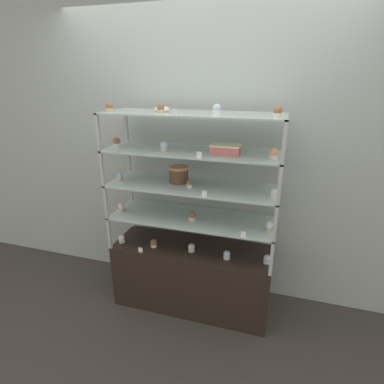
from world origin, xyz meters
TOP-DOWN VIEW (x-y plane):
  - ground_plane at (0.00, 0.00)m, footprint 20.00×20.00m
  - back_wall at (0.00, 0.37)m, footprint 8.00×0.05m
  - display_base at (0.00, 0.00)m, footprint 1.34×0.45m
  - display_riser_lower at (0.00, 0.00)m, footprint 1.34×0.45m
  - display_riser_middle at (0.00, 0.00)m, footprint 1.34×0.45m
  - display_riser_upper at (0.00, 0.00)m, footprint 1.34×0.45m
  - display_riser_top at (0.00, 0.00)m, footprint 1.34×0.45m
  - layer_cake_centerpiece at (-0.13, 0.05)m, footprint 0.16×0.16m
  - sheet_cake_frosted at (0.26, -0.04)m, footprint 0.21×0.14m
  - cupcake_0 at (-0.61, -0.10)m, footprint 0.06×0.06m
  - cupcake_1 at (-0.31, -0.09)m, footprint 0.06×0.06m
  - cupcake_2 at (0.01, -0.07)m, footprint 0.06×0.06m
  - cupcake_3 at (0.32, -0.09)m, footprint 0.06×0.06m
  - cupcake_4 at (0.63, -0.06)m, footprint 0.06×0.06m
  - price_tag_0 at (-0.38, -0.20)m, footprint 0.04×0.00m
  - cupcake_5 at (-0.62, -0.05)m, footprint 0.06×0.06m
  - cupcake_6 at (0.01, -0.04)m, footprint 0.06×0.06m
  - cupcake_7 at (0.62, -0.05)m, footprint 0.06×0.06m
  - price_tag_1 at (0.45, -0.20)m, footprint 0.04×0.00m
  - cupcake_8 at (-0.61, -0.05)m, footprint 0.05×0.05m
  - cupcake_9 at (-0.01, -0.04)m, footprint 0.05×0.05m
  - cupcake_10 at (0.63, -0.07)m, footprint 0.05×0.05m
  - price_tag_2 at (0.15, -0.20)m, footprint 0.04×0.00m
  - cupcake_11 at (-0.62, -0.04)m, footprint 0.06×0.06m
  - cupcake_12 at (-0.19, -0.08)m, footprint 0.06×0.06m
  - cupcake_13 at (0.60, -0.08)m, footprint 0.06×0.06m
  - price_tag_3 at (0.11, -0.20)m, footprint 0.04×0.00m
  - cupcake_14 at (-0.61, -0.11)m, footprint 0.06×0.06m
  - cupcake_15 at (-0.21, -0.09)m, footprint 0.06×0.06m
  - cupcake_16 at (0.19, -0.05)m, footprint 0.06×0.06m
  - cupcake_17 at (0.60, -0.11)m, footprint 0.06×0.06m
  - price_tag_4 at (-0.06, -0.20)m, footprint 0.04×0.00m
  - donut_glazed at (-0.24, 0.02)m, footprint 0.11×0.11m

SIDE VIEW (x-z plane):
  - ground_plane at x=0.00m, z-range 0.00..0.00m
  - display_base at x=0.00m, z-range 0.00..0.59m
  - price_tag_0 at x=-0.38m, z-range 0.59..0.63m
  - cupcake_0 at x=-0.61m, z-range 0.59..0.65m
  - cupcake_1 at x=-0.31m, z-range 0.59..0.65m
  - cupcake_2 at x=0.01m, z-range 0.59..0.65m
  - cupcake_3 at x=0.32m, z-range 0.59..0.65m
  - cupcake_4 at x=0.63m, z-range 0.59..0.65m
  - display_riser_lower at x=0.00m, z-range 0.71..0.99m
  - price_tag_1 at x=0.45m, z-range 0.87..0.91m
  - cupcake_5 at x=-0.62m, z-range 0.86..0.94m
  - cupcake_6 at x=0.01m, z-range 0.86..0.94m
  - cupcake_7 at x=0.62m, z-range 0.86..0.94m
  - display_riser_middle at x=0.00m, z-range 0.99..1.27m
  - price_tag_2 at x=0.15m, z-range 1.15..1.19m
  - cupcake_8 at x=-0.61m, z-range 1.14..1.21m
  - cupcake_9 at x=-0.01m, z-range 1.14..1.21m
  - cupcake_10 at x=0.63m, z-range 1.14..1.21m
  - layer_cake_centerpiece at x=-0.13m, z-range 1.15..1.28m
  - back_wall at x=0.00m, z-range 0.00..2.60m
  - display_riser_upper at x=0.00m, z-range 1.27..1.55m
  - price_tag_3 at x=0.11m, z-range 1.43..1.47m
  - sheet_cake_frosted at x=0.26m, z-range 1.43..1.49m
  - cupcake_11 at x=-0.62m, z-range 1.42..1.50m
  - cupcake_12 at x=-0.19m, z-range 1.42..1.50m
  - cupcake_13 at x=0.60m, z-range 1.42..1.50m
  - display_riser_top at x=0.00m, z-range 1.55..1.83m
  - donut_glazed at x=-0.24m, z-range 1.70..1.74m
  - price_tag_4 at x=-0.06m, z-range 1.70..1.75m
  - cupcake_14 at x=-0.61m, z-range 1.70..1.77m
  - cupcake_15 at x=-0.21m, z-range 1.70..1.77m
  - cupcake_16 at x=0.19m, z-range 1.70..1.77m
  - cupcake_17 at x=0.60m, z-range 1.70..1.77m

